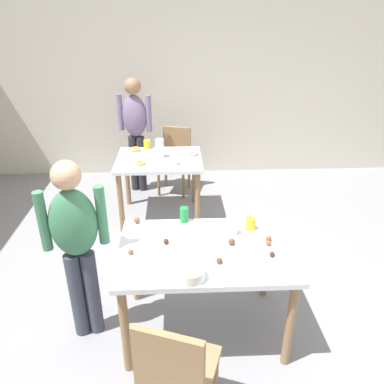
# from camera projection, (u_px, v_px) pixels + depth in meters

# --- Properties ---
(ground_plane) EXTENTS (6.40, 6.40, 0.00)m
(ground_plane) POSITION_uv_depth(u_px,v_px,m) (206.00, 320.00, 3.05)
(ground_plane) COLOR gray
(wall_back) EXTENTS (6.40, 0.10, 2.60)m
(wall_back) POSITION_uv_depth(u_px,v_px,m) (190.00, 86.00, 5.35)
(wall_back) COLOR beige
(wall_back) RESTS_ON ground_plane
(dining_table_near) EXTENTS (1.23, 0.84, 0.75)m
(dining_table_near) POSITION_uv_depth(u_px,v_px,m) (205.00, 259.00, 2.70)
(dining_table_near) COLOR silver
(dining_table_near) RESTS_ON ground_plane
(dining_table_far) EXTENTS (0.97, 0.79, 0.75)m
(dining_table_far) POSITION_uv_depth(u_px,v_px,m) (159.00, 167.00, 4.32)
(dining_table_far) COLOR silver
(dining_table_far) RESTS_ON ground_plane
(chair_near_table) EXTENTS (0.51, 0.51, 0.87)m
(chair_near_table) POSITION_uv_depth(u_px,v_px,m) (175.00, 370.00, 2.05)
(chair_near_table) COLOR olive
(chair_near_table) RESTS_ON ground_plane
(chair_far_table) EXTENTS (0.49, 0.49, 0.87)m
(chair_far_table) POSITION_uv_depth(u_px,v_px,m) (175.00, 156.00, 5.06)
(chair_far_table) COLOR olive
(chair_far_table) RESTS_ON ground_plane
(person_girl_near) EXTENTS (0.46, 0.25, 1.43)m
(person_girl_near) POSITION_uv_depth(u_px,v_px,m) (76.00, 239.00, 2.58)
(person_girl_near) COLOR #383D4C
(person_girl_near) RESTS_ON ground_plane
(person_adult_far) EXTENTS (0.45, 0.26, 1.52)m
(person_adult_far) POSITION_uv_depth(u_px,v_px,m) (135.00, 126.00, 4.88)
(person_adult_far) COLOR #28282D
(person_adult_far) RESTS_ON ground_plane
(mixing_bowl) EXTENTS (0.18, 0.18, 0.07)m
(mixing_bowl) POSITION_uv_depth(u_px,v_px,m) (191.00, 273.00, 2.34)
(mixing_bowl) COLOR white
(mixing_bowl) RESTS_ON dining_table_near
(soda_can) EXTENTS (0.07, 0.07, 0.12)m
(soda_can) POSITION_uv_depth(u_px,v_px,m) (184.00, 215.00, 2.97)
(soda_can) COLOR #198438
(soda_can) RESTS_ON dining_table_near
(fork_near) EXTENTS (0.17, 0.02, 0.01)m
(fork_near) POSITION_uv_depth(u_px,v_px,m) (176.00, 229.00, 2.88)
(fork_near) COLOR silver
(fork_near) RESTS_ON dining_table_near
(cup_near_0) EXTENTS (0.08, 0.08, 0.09)m
(cup_near_0) POSITION_uv_depth(u_px,v_px,m) (251.00, 224.00, 2.87)
(cup_near_0) COLOR yellow
(cup_near_0) RESTS_ON dining_table_near
(cup_near_1) EXTENTS (0.08, 0.08, 0.12)m
(cup_near_1) POSITION_uv_depth(u_px,v_px,m) (232.00, 227.00, 2.80)
(cup_near_1) COLOR white
(cup_near_1) RESTS_ON dining_table_near
(cake_ball_0) EXTENTS (0.05, 0.05, 0.05)m
(cake_ball_0) POSITION_uv_depth(u_px,v_px,m) (137.00, 220.00, 2.96)
(cake_ball_0) COLOR brown
(cake_ball_0) RESTS_ON dining_table_near
(cake_ball_1) EXTENTS (0.05, 0.05, 0.05)m
(cake_ball_1) POSITION_uv_depth(u_px,v_px,m) (269.00, 239.00, 2.72)
(cake_ball_1) COLOR brown
(cake_ball_1) RESTS_ON dining_table_near
(cake_ball_2) EXTENTS (0.04, 0.04, 0.04)m
(cake_ball_2) POSITION_uv_depth(u_px,v_px,m) (219.00, 261.00, 2.49)
(cake_ball_2) COLOR brown
(cake_ball_2) RESTS_ON dining_table_near
(cake_ball_3) EXTENTS (0.04, 0.04, 0.04)m
(cake_ball_3) POSITION_uv_depth(u_px,v_px,m) (131.00, 252.00, 2.58)
(cake_ball_3) COLOR brown
(cake_ball_3) RESTS_ON dining_table_near
(cake_ball_4) EXTENTS (0.04, 0.04, 0.04)m
(cake_ball_4) POSITION_uv_depth(u_px,v_px,m) (166.00, 241.00, 2.70)
(cake_ball_4) COLOR #3D2319
(cake_ball_4) RESTS_ON dining_table_near
(cake_ball_5) EXTENTS (0.05, 0.05, 0.05)m
(cake_ball_5) POSITION_uv_depth(u_px,v_px,m) (232.00, 242.00, 2.68)
(cake_ball_5) COLOR brown
(cake_ball_5) RESTS_ON dining_table_near
(cake_ball_6) EXTENTS (0.04, 0.04, 0.04)m
(cake_ball_6) POSITION_uv_depth(u_px,v_px,m) (268.00, 243.00, 2.68)
(cake_ball_6) COLOR brown
(cake_ball_6) RESTS_ON dining_table_near
(cake_ball_7) EXTENTS (0.04, 0.04, 0.04)m
(cake_ball_7) POSITION_uv_depth(u_px,v_px,m) (272.00, 254.00, 2.56)
(cake_ball_7) COLOR #3D2319
(cake_ball_7) RESTS_ON dining_table_near
(pitcher_far) EXTENTS (0.10, 0.10, 0.21)m
(pitcher_far) POSITION_uv_depth(u_px,v_px,m) (160.00, 148.00, 4.26)
(pitcher_far) COLOR white
(pitcher_far) RESTS_ON dining_table_far
(cup_far_0) EXTENTS (0.08, 0.08, 0.10)m
(cup_far_0) POSITION_uv_depth(u_px,v_px,m) (174.00, 160.00, 4.07)
(cup_far_0) COLOR white
(cup_far_0) RESTS_ON dining_table_far
(cup_far_1) EXTENTS (0.08, 0.08, 0.11)m
(cup_far_1) POSITION_uv_depth(u_px,v_px,m) (147.00, 144.00, 4.55)
(cup_far_1) COLOR yellow
(cup_far_1) RESTS_ON dining_table_far
(donut_far_0) EXTENTS (0.12, 0.12, 0.04)m
(donut_far_0) POSITION_uv_depth(u_px,v_px,m) (193.00, 153.00, 4.36)
(donut_far_0) COLOR pink
(donut_far_0) RESTS_ON dining_table_far
(donut_far_1) EXTENTS (0.11, 0.11, 0.03)m
(donut_far_1) POSITION_uv_depth(u_px,v_px,m) (140.00, 163.00, 4.10)
(donut_far_1) COLOR gold
(donut_far_1) RESTS_ON dining_table_far
(donut_far_2) EXTENTS (0.13, 0.13, 0.04)m
(donut_far_2) POSITION_uv_depth(u_px,v_px,m) (135.00, 149.00, 4.49)
(donut_far_2) COLOR gold
(donut_far_2) RESTS_ON dining_table_far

